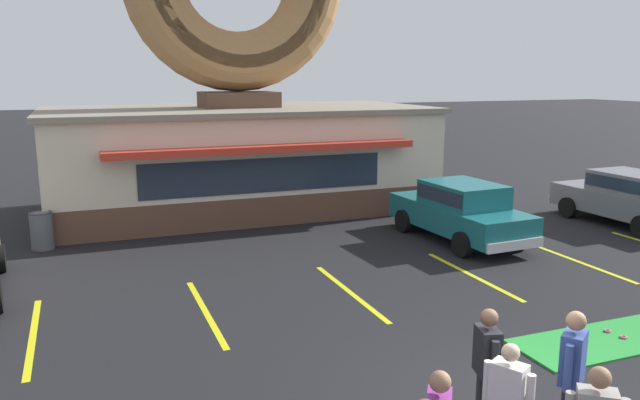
% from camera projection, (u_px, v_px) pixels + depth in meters
% --- Properties ---
extents(donut_shop_building, '(12.30, 6.75, 10.96)m').
position_uv_depth(donut_shop_building, '(239.00, 95.00, 20.32)').
color(donut_shop_building, brown).
rests_on(donut_shop_building, ground).
extents(putting_mat, '(3.85, 1.26, 0.03)m').
position_uv_depth(putting_mat, '(619.00, 338.00, 10.65)').
color(putting_mat, green).
rests_on(putting_mat, ground).
extents(mini_donut_near_left, '(0.13, 0.13, 0.04)m').
position_uv_depth(mini_donut_near_left, '(576.00, 362.00, 9.67)').
color(mini_donut_near_left, brown).
rests_on(mini_donut_near_left, putting_mat).
extents(mini_donut_mid_left, '(0.13, 0.13, 0.04)m').
position_uv_depth(mini_donut_mid_left, '(608.00, 331.00, 10.86)').
color(mini_donut_mid_left, '#D8667F').
rests_on(mini_donut_mid_left, putting_mat).
extents(mini_donut_mid_centre, '(0.13, 0.13, 0.04)m').
position_uv_depth(mini_donut_mid_centre, '(623.00, 337.00, 10.60)').
color(mini_donut_mid_centre, '#D8667F').
rests_on(mini_donut_mid_centre, putting_mat).
extents(golf_ball, '(0.04, 0.04, 0.04)m').
position_uv_depth(golf_ball, '(568.00, 342.00, 10.39)').
color(golf_ball, white).
rests_on(golf_ball, putting_mat).
extents(car_teal, '(2.15, 4.64, 1.60)m').
position_uv_depth(car_teal, '(460.00, 209.00, 16.75)').
color(car_teal, '#196066').
rests_on(car_teal, ground).
extents(car_grey, '(2.07, 4.60, 1.60)m').
position_uv_depth(car_grey, '(628.00, 196.00, 18.50)').
color(car_grey, slate).
rests_on(car_grey, ground).
extents(pedestrian_hooded_kid, '(0.34, 0.58, 1.66)m').
position_uv_depth(pedestrian_hooded_kid, '(486.00, 366.00, 7.66)').
color(pedestrian_hooded_kid, '#232328').
rests_on(pedestrian_hooded_kid, ground).
extents(pedestrian_beanie_man, '(0.50, 0.42, 1.75)m').
position_uv_depth(pedestrian_beanie_man, '(572.00, 373.00, 7.36)').
color(pedestrian_beanie_man, '#232328').
rests_on(pedestrian_beanie_man, ground).
extents(trash_bin, '(0.57, 0.57, 0.97)m').
position_uv_depth(trash_bin, '(42.00, 230.00, 16.01)').
color(trash_bin, '#51565B').
rests_on(trash_bin, ground).
extents(parking_stripe_left, '(0.12, 3.60, 0.01)m').
position_uv_depth(parking_stripe_left, '(33.00, 335.00, 10.78)').
color(parking_stripe_left, yellow).
rests_on(parking_stripe_left, ground).
extents(parking_stripe_mid_left, '(0.12, 3.60, 0.01)m').
position_uv_depth(parking_stripe_mid_left, '(206.00, 312.00, 11.84)').
color(parking_stripe_mid_left, yellow).
rests_on(parking_stripe_mid_left, ground).
extents(parking_stripe_centre, '(0.12, 3.60, 0.01)m').
position_uv_depth(parking_stripe_centre, '(350.00, 292.00, 12.91)').
color(parking_stripe_centre, yellow).
rests_on(parking_stripe_centre, ground).
extents(parking_stripe_mid_right, '(0.12, 3.60, 0.01)m').
position_uv_depth(parking_stripe_mid_right, '(472.00, 275.00, 13.98)').
color(parking_stripe_mid_right, yellow).
rests_on(parking_stripe_mid_right, ground).
extents(parking_stripe_right, '(0.12, 3.60, 0.01)m').
position_uv_depth(parking_stripe_right, '(577.00, 261.00, 15.04)').
color(parking_stripe_right, yellow).
rests_on(parking_stripe_right, ground).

